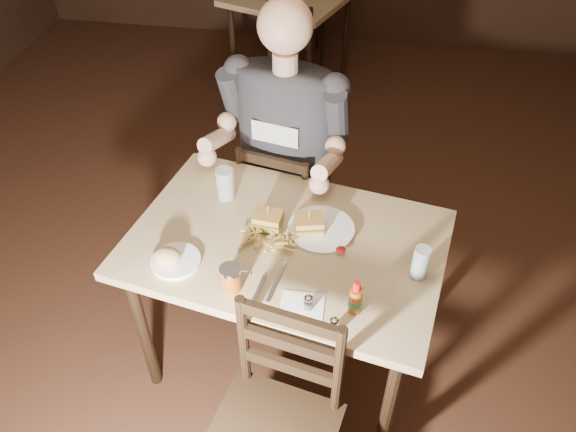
% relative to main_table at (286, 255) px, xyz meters
% --- Properties ---
extents(room_shell, '(7.00, 7.00, 7.00)m').
position_rel_main_table_xyz_m(room_shell, '(0.10, 0.05, 0.71)').
color(room_shell, black).
rests_on(room_shell, ground).
extents(main_table, '(1.31, 1.00, 0.77)m').
position_rel_main_table_xyz_m(main_table, '(0.00, 0.00, 0.00)').
color(main_table, tan).
rests_on(main_table, ground).
extents(bg_table, '(1.02, 1.02, 0.77)m').
position_rel_main_table_xyz_m(bg_table, '(-0.39, 2.55, -0.01)').
color(bg_table, tan).
rests_on(bg_table, ground).
extents(chair_far, '(0.47, 0.50, 0.84)m').
position_rel_main_table_xyz_m(chair_far, '(-0.10, 0.60, -0.27)').
color(chair_far, black).
rests_on(chair_far, ground).
extents(bg_chair_far, '(0.52, 0.55, 0.91)m').
position_rel_main_table_xyz_m(bg_chair_far, '(-0.39, 3.10, -0.23)').
color(bg_chair_far, black).
rests_on(bg_chair_far, ground).
extents(bg_chair_near, '(0.50, 0.52, 0.84)m').
position_rel_main_table_xyz_m(bg_chair_near, '(-0.39, 2.00, -0.27)').
color(bg_chair_near, black).
rests_on(bg_chair_near, ground).
extents(diner, '(0.69, 0.59, 1.04)m').
position_rel_main_table_xyz_m(diner, '(-0.11, 0.55, 0.27)').
color(diner, '#2F2F34').
rests_on(diner, chair_far).
extents(dinner_plate, '(0.29, 0.29, 0.01)m').
position_rel_main_table_xyz_m(dinner_plate, '(0.13, 0.07, 0.09)').
color(dinner_plate, white).
rests_on(dinner_plate, main_table).
extents(sandwich_left, '(0.11, 0.10, 0.09)m').
position_rel_main_table_xyz_m(sandwich_left, '(-0.08, 0.06, 0.14)').
color(sandwich_left, '#B98C41').
rests_on(sandwich_left, dinner_plate).
extents(sandwich_right, '(0.12, 0.11, 0.09)m').
position_rel_main_table_xyz_m(sandwich_right, '(0.08, 0.06, 0.14)').
color(sandwich_right, '#B98C41').
rests_on(sandwich_right, dinner_plate).
extents(fries_pile, '(0.26, 0.21, 0.04)m').
position_rel_main_table_xyz_m(fries_pile, '(-0.07, -0.02, 0.11)').
color(fries_pile, tan).
rests_on(fries_pile, dinner_plate).
extents(ketchup_dollop, '(0.04, 0.04, 0.01)m').
position_rel_main_table_xyz_m(ketchup_dollop, '(0.21, -0.04, 0.10)').
color(ketchup_dollop, maroon).
rests_on(ketchup_dollop, dinner_plate).
extents(glass_left, '(0.09, 0.09, 0.14)m').
position_rel_main_table_xyz_m(glass_left, '(-0.29, 0.22, 0.15)').
color(glass_left, silver).
rests_on(glass_left, main_table).
extents(glass_right, '(0.07, 0.07, 0.13)m').
position_rel_main_table_xyz_m(glass_right, '(0.50, -0.10, 0.15)').
color(glass_right, silver).
rests_on(glass_right, main_table).
extents(hot_sauce, '(0.05, 0.05, 0.14)m').
position_rel_main_table_xyz_m(hot_sauce, '(0.28, -0.30, 0.15)').
color(hot_sauce, '#903F10').
rests_on(hot_sauce, main_table).
extents(salt_shaker, '(0.04, 0.04, 0.06)m').
position_rel_main_table_xyz_m(salt_shaker, '(0.22, -0.39, 0.11)').
color(salt_shaker, white).
rests_on(salt_shaker, main_table).
extents(pepper_shaker, '(0.04, 0.04, 0.06)m').
position_rel_main_table_xyz_m(pepper_shaker, '(0.13, -0.31, 0.11)').
color(pepper_shaker, '#38332D').
rests_on(pepper_shaker, main_table).
extents(syrup_dispenser, '(0.09, 0.09, 0.10)m').
position_rel_main_table_xyz_m(syrup_dispenser, '(-0.15, -0.27, 0.13)').
color(syrup_dispenser, '#903F10').
rests_on(syrup_dispenser, main_table).
extents(napkin, '(0.15, 0.14, 0.00)m').
position_rel_main_table_xyz_m(napkin, '(0.11, -0.32, 0.08)').
color(napkin, white).
rests_on(napkin, main_table).
extents(knife, '(0.04, 0.20, 0.00)m').
position_rel_main_table_xyz_m(knife, '(0.00, -0.22, 0.09)').
color(knife, silver).
rests_on(knife, napkin).
extents(fork, '(0.03, 0.16, 0.01)m').
position_rel_main_table_xyz_m(fork, '(-0.05, -0.27, 0.09)').
color(fork, silver).
rests_on(fork, napkin).
extents(side_plate, '(0.21, 0.21, 0.01)m').
position_rel_main_table_xyz_m(side_plate, '(-0.38, -0.18, 0.09)').
color(side_plate, white).
rests_on(side_plate, main_table).
extents(bread_roll, '(0.12, 0.10, 0.06)m').
position_rel_main_table_xyz_m(bread_roll, '(-0.40, -0.20, 0.13)').
color(bread_roll, tan).
rests_on(bread_roll, side_plate).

